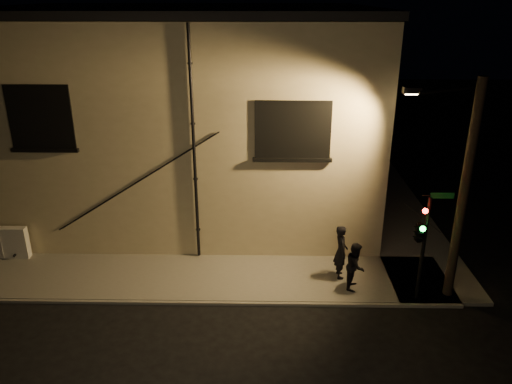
{
  "coord_description": "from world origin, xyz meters",
  "views": [
    {
      "loc": [
        0.65,
        -13.56,
        9.34
      ],
      "look_at": [
        0.36,
        1.8,
        3.18
      ],
      "focal_mm": 35.0,
      "sensor_mm": 36.0,
      "label": 1
    }
  ],
  "objects_px": {
    "pedestrian_a": "(341,251)",
    "streetlamp_pole": "(461,188)",
    "pedestrian_b": "(355,266)",
    "traffic_signal": "(420,230)",
    "utility_cabinet": "(3,242)"
  },
  "relations": [
    {
      "from": "pedestrian_a",
      "to": "streetlamp_pole",
      "type": "relative_size",
      "value": 0.27
    },
    {
      "from": "pedestrian_a",
      "to": "pedestrian_b",
      "type": "xyz_separation_m",
      "value": [
        0.39,
        -0.7,
        -0.15
      ]
    },
    {
      "from": "streetlamp_pole",
      "to": "pedestrian_a",
      "type": "bearing_deg",
      "value": 163.94
    },
    {
      "from": "pedestrian_a",
      "to": "streetlamp_pole",
      "type": "bearing_deg",
      "value": -109.72
    },
    {
      "from": "utility_cabinet",
      "to": "pedestrian_a",
      "type": "distance_m",
      "value": 12.37
    },
    {
      "from": "pedestrian_b",
      "to": "utility_cabinet",
      "type": "bearing_deg",
      "value": 99.07
    },
    {
      "from": "pedestrian_b",
      "to": "traffic_signal",
      "type": "relative_size",
      "value": 0.45
    },
    {
      "from": "pedestrian_b",
      "to": "streetlamp_pole",
      "type": "relative_size",
      "value": 0.23
    },
    {
      "from": "pedestrian_b",
      "to": "streetlamp_pole",
      "type": "distance_m",
      "value": 4.11
    },
    {
      "from": "traffic_signal",
      "to": "pedestrian_b",
      "type": "bearing_deg",
      "value": 158.05
    },
    {
      "from": "pedestrian_b",
      "to": "streetlamp_pole",
      "type": "height_order",
      "value": "streetlamp_pole"
    },
    {
      "from": "pedestrian_a",
      "to": "streetlamp_pole",
      "type": "xyz_separation_m",
      "value": [
        3.32,
        -0.96,
        2.73
      ]
    },
    {
      "from": "utility_cabinet",
      "to": "pedestrian_a",
      "type": "xyz_separation_m",
      "value": [
        12.32,
        -1.12,
        0.36
      ]
    },
    {
      "from": "utility_cabinet",
      "to": "streetlamp_pole",
      "type": "bearing_deg",
      "value": -7.56
    },
    {
      "from": "utility_cabinet",
      "to": "traffic_signal",
      "type": "distance_m",
      "value": 14.78
    }
  ]
}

